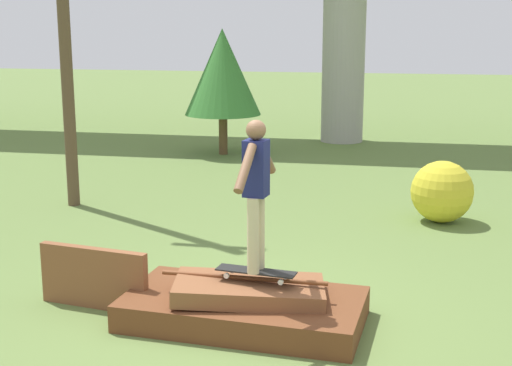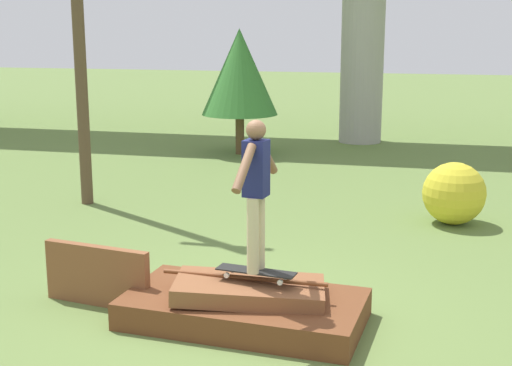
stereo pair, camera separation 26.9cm
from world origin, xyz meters
name	(u,v)px [view 1 (the left image)]	position (x,y,z in m)	size (l,w,h in m)	color
ground_plane	(244,322)	(0.00, 0.00, 0.00)	(80.00, 80.00, 0.00)	olive
scrap_pile	(245,305)	(0.01, -0.01, 0.19)	(2.52, 1.45, 0.50)	brown
scrap_plank_loose	(94,278)	(-1.67, 0.07, 0.34)	(1.28, 0.30, 0.67)	brown
skateboard	(256,272)	(0.14, -0.06, 0.58)	(0.83, 0.30, 0.09)	black
skater	(256,186)	(0.14, -0.06, 1.46)	(0.24, 1.08, 1.52)	#C6B78E
tree_behind_left	(223,72)	(-2.59, 9.50, 1.93)	(1.79, 1.79, 2.93)	brown
bush_yellow_flowering	(442,192)	(2.18, 4.37, 0.48)	(0.96, 0.96, 0.96)	gold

